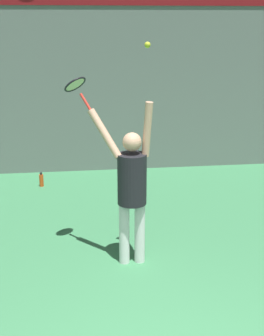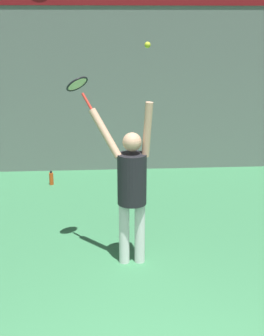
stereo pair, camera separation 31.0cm
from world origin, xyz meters
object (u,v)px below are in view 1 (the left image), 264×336
(tennis_racket, at_px, (76,86))
(tennis_ball, at_px, (148,45))
(water_bottle, at_px, (41,180))
(tennis_player, at_px, (131,184))

(tennis_racket, height_order, tennis_ball, tennis_ball)
(tennis_ball, xyz_separation_m, water_bottle, (-1.47, 3.02, -2.55))
(tennis_racket, bearing_deg, tennis_player, -33.00)
(water_bottle, bearing_deg, tennis_racket, -75.42)
(tennis_ball, bearing_deg, tennis_racket, 152.27)
(tennis_player, xyz_separation_m, tennis_ball, (0.18, -0.02, 1.62))
(water_bottle, bearing_deg, tennis_player, -66.67)
(tennis_ball, bearing_deg, tennis_player, 174.72)
(tennis_player, xyz_separation_m, water_bottle, (-1.29, 3.00, -0.93))
(tennis_player, relative_size, water_bottle, 7.74)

